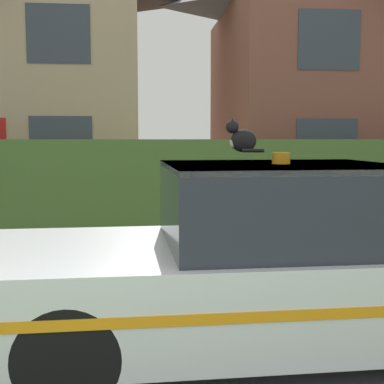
% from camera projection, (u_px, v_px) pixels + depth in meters
% --- Properties ---
extents(road_strip, '(28.00, 5.65, 0.01)m').
position_uv_depth(road_strip, '(137.00, 307.00, 5.25)').
color(road_strip, '#5B5B60').
rests_on(road_strip, ground).
extents(garden_hedge, '(13.96, 0.62, 1.63)m').
position_uv_depth(garden_hedge, '(184.00, 182.00, 10.18)').
color(garden_hedge, '#4C7233').
rests_on(garden_hedge, ground).
extents(police_car, '(4.38, 1.89, 1.54)m').
position_uv_depth(police_car, '(260.00, 265.00, 4.16)').
color(police_car, black).
rests_on(police_car, road_strip).
extents(cat, '(0.28, 0.19, 0.26)m').
position_uv_depth(cat, '(241.00, 139.00, 4.12)').
color(cat, black).
rests_on(cat, police_car).
extents(house_right, '(8.26, 6.37, 6.99)m').
position_uv_depth(house_right, '(365.00, 69.00, 14.92)').
color(house_right, brown).
rests_on(house_right, ground).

